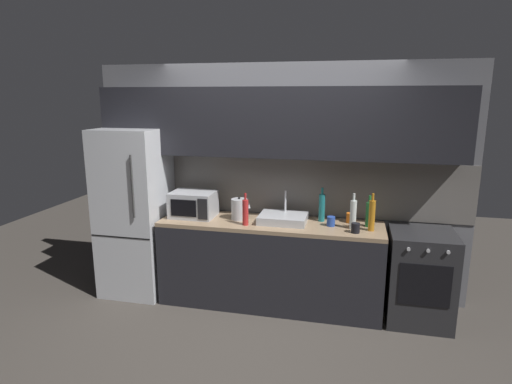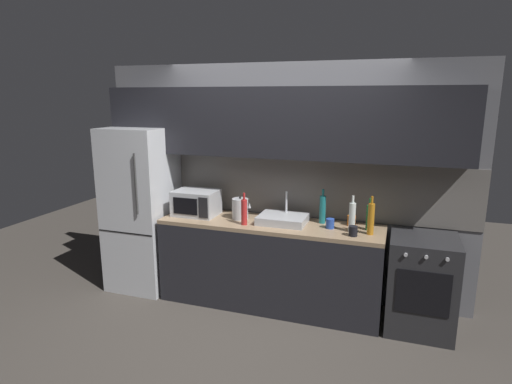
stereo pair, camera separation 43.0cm
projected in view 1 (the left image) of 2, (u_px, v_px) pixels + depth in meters
name	position (u px, v px, depth m)	size (l,w,h in m)	color
ground_plane	(249.00, 351.00, 3.68)	(10.00, 10.00, 0.00)	#3D3833
back_wall	(276.00, 155.00, 4.48)	(4.02, 0.44, 2.50)	slate
counter_run	(270.00, 263.00, 4.44)	(2.28, 0.60, 0.90)	black
refrigerator	(135.00, 212.00, 4.67)	(0.68, 0.69, 1.83)	#B7BABF
oven_range	(420.00, 277.00, 4.11)	(0.60, 0.62, 0.90)	#232326
microwave	(193.00, 204.00, 4.51)	(0.46, 0.35, 0.27)	#A8AAAF
sink_basin	(283.00, 218.00, 4.33)	(0.48, 0.38, 0.30)	#ADAFB5
kettle	(239.00, 209.00, 4.42)	(0.20, 0.17, 0.24)	#B7BABF
wine_bottle_clear	(353.00, 214.00, 4.09)	(0.06, 0.06, 0.35)	silver
wine_bottle_red	(245.00, 212.00, 4.21)	(0.06, 0.06, 0.33)	#A82323
wine_bottle_amber	(372.00, 215.00, 4.03)	(0.06, 0.06, 0.37)	#B27019
wine_bottle_green	(369.00, 214.00, 4.17)	(0.07, 0.07, 0.31)	#1E6B2D
wine_bottle_teal	(322.00, 207.00, 4.34)	(0.06, 0.06, 0.35)	#19666B
mug_dark	(356.00, 228.00, 3.99)	(0.08, 0.08, 0.09)	black
mug_blue	(331.00, 221.00, 4.20)	(0.08, 0.08, 0.10)	#234299
mug_orange	(350.00, 218.00, 4.31)	(0.08, 0.08, 0.10)	orange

